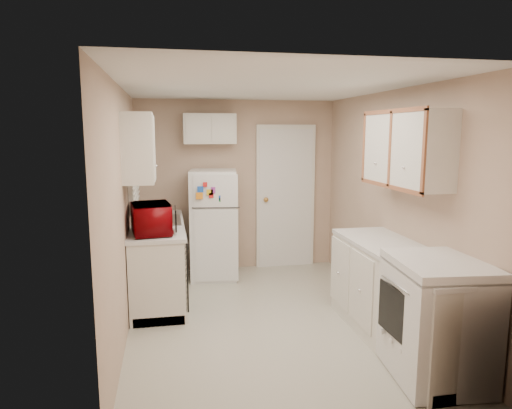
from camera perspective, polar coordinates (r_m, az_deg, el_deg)
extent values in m
plane|color=beige|center=(4.99, 1.13, -14.08)|extent=(3.80, 3.80, 0.00)
plane|color=white|center=(4.61, 1.22, 14.54)|extent=(3.80, 3.80, 0.00)
plane|color=tan|center=(4.57, -16.27, -0.89)|extent=(3.80, 3.80, 0.00)
plane|color=tan|center=(5.13, 16.66, 0.16)|extent=(3.80, 3.80, 0.00)
plane|color=tan|center=(6.50, -2.35, 2.36)|extent=(2.80, 2.80, 0.00)
plane|color=tan|center=(2.86, 9.26, -6.50)|extent=(2.80, 2.80, 0.00)
cube|color=silver|center=(5.59, -12.02, -6.80)|extent=(0.60, 1.80, 0.90)
cube|color=black|center=(5.01, -8.79, -8.12)|extent=(0.03, 0.58, 0.72)
cube|color=gray|center=(5.64, -12.13, -2.38)|extent=(0.54, 0.74, 0.16)
imported|color=#860309|center=(4.93, -12.93, -1.81)|extent=(0.61, 0.39, 0.38)
imported|color=silver|center=(6.01, -12.58, -0.33)|extent=(0.11, 0.11, 0.20)
cube|color=silver|center=(5.56, -15.08, 5.05)|extent=(0.10, 0.98, 1.08)
cube|color=silver|center=(4.71, -14.53, 6.83)|extent=(0.30, 0.45, 0.70)
cube|color=white|center=(6.15, -5.30, -2.50)|extent=(0.67, 0.66, 1.46)
cube|color=silver|center=(6.26, -5.87, 9.40)|extent=(0.70, 0.30, 0.40)
cube|color=white|center=(6.62, 3.70, 0.90)|extent=(0.86, 0.06, 2.08)
cube|color=silver|center=(4.49, 17.55, -11.06)|extent=(0.60, 2.00, 0.90)
cube|color=white|center=(4.00, 21.58, -13.16)|extent=(0.74, 0.87, 0.99)
cube|color=silver|center=(4.56, 18.24, 6.60)|extent=(0.30, 1.20, 0.70)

